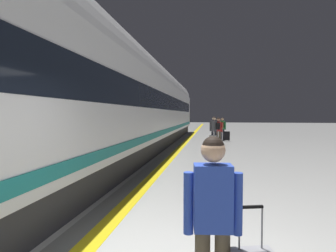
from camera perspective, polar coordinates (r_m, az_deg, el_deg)
name	(u,v)px	position (r m, az deg, el deg)	size (l,w,h in m)	color
safety_line_strip	(175,153)	(12.98, 1.55, -5.73)	(0.36, 80.00, 0.01)	yellow
tactile_edge_band	(169,153)	(13.03, 0.27, -5.70)	(0.54, 80.00, 0.01)	slate
high_speed_train	(128,100)	(12.34, -8.51, 5.46)	(2.94, 35.11, 4.97)	#38383D
traveller_foreground	(213,214)	(2.54, 9.47, -18.04)	(0.52, 0.23, 1.67)	brown
passenger_near	(218,129)	(16.66, 10.61, -0.54)	(0.51, 0.36, 1.67)	brown
suitcase_near	(213,140)	(16.57, 9.51, -2.87)	(0.44, 0.35, 0.59)	#9E9EA3
passenger_mid	(214,128)	(16.63, 9.74, -0.49)	(0.53, 0.26, 1.73)	#383842
duffel_bag_mid	(209,143)	(16.43, 8.61, -3.50)	(0.44, 0.26, 0.36)	brown
passenger_far	(222,127)	(19.33, 11.44, -0.18)	(0.50, 0.38, 1.65)	#383842
suitcase_far	(227,136)	(19.17, 12.42, -2.05)	(0.41, 0.28, 0.67)	black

